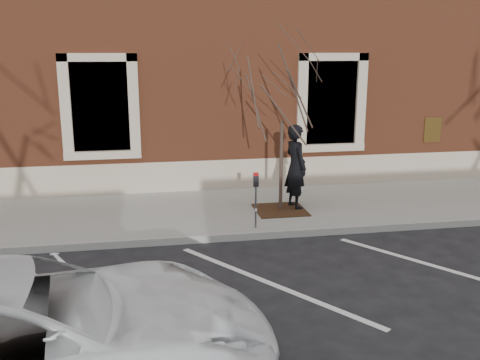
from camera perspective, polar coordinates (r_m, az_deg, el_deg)
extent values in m
plane|color=#28282B|center=(11.03, 0.55, -6.29)|extent=(120.00, 120.00, 0.00)
cube|color=#A1A197|center=(12.64, -0.92, -3.30)|extent=(40.00, 3.50, 0.15)
cube|color=#9E9E99|center=(10.96, 0.60, -6.01)|extent=(40.00, 0.12, 0.15)
cube|color=brown|center=(18.04, -4.15, 14.38)|extent=(40.00, 8.50, 8.00)
cube|color=tan|center=(14.22, -2.09, 0.59)|extent=(40.00, 0.06, 0.80)
cube|color=black|center=(13.95, -14.63, 7.61)|extent=(1.40, 0.30, 2.20)
cube|color=tan|center=(13.95, -14.39, 2.64)|extent=(1.90, 0.20, 0.20)
cube|color=black|center=(14.76, 9.51, 8.17)|extent=(1.40, 0.30, 2.20)
cube|color=tan|center=(14.76, 9.55, 3.47)|extent=(1.90, 0.20, 0.20)
imported|color=black|center=(12.44, 5.96, 1.40)|extent=(0.63, 0.81, 1.97)
cylinder|color=#595B60|center=(11.10, 1.68, -2.93)|extent=(0.04, 0.04, 0.89)
cube|color=black|center=(10.95, 1.70, -0.11)|extent=(0.11, 0.08, 0.23)
cube|color=#B70C0F|center=(10.92, 1.71, 0.62)|extent=(0.10, 0.08, 0.05)
cube|color=white|center=(11.07, 1.73, -3.21)|extent=(0.04, 0.00, 0.06)
cube|color=#402B14|center=(12.45, 4.32, -3.19)|extent=(1.14, 1.14, 0.03)
cylinder|color=#433028|center=(12.19, 4.41, 1.43)|extent=(0.08, 0.08, 2.08)
imported|color=white|center=(6.35, -22.96, -15.51)|extent=(5.94, 3.31, 1.57)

